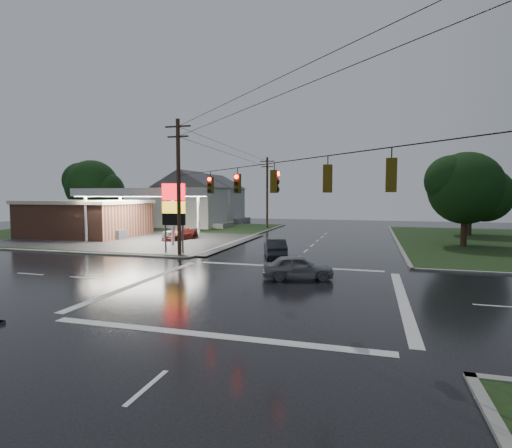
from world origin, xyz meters
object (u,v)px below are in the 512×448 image
(gas_station, at_px, (94,215))
(utility_pole_nw, at_px, (179,185))
(utility_pole_n, at_px, (267,191))
(house_far, at_px, (215,198))
(car_crossing, at_px, (298,267))
(car_north, at_px, (275,248))
(house_near, at_px, (191,198))
(tree_nw_behind, at_px, (93,186))
(tree_ne_far, at_px, (472,185))
(tree_ne_near, at_px, (467,188))
(pylon_sign, at_px, (174,206))
(car_pump, at_px, (180,235))

(gas_station, distance_m, utility_pole_nw, 19.38)
(gas_station, xyz_separation_m, utility_pole_n, (16.18, 18.30, 2.92))
(utility_pole_n, distance_m, house_far, 16.00)
(car_crossing, bearing_deg, utility_pole_nw, 43.42)
(car_north, xyz_separation_m, car_crossing, (3.23, -7.77, -0.02))
(utility_pole_n, relative_size, car_north, 2.36)
(house_near, distance_m, tree_nw_behind, 14.33)
(gas_station, height_order, tree_ne_far, tree_ne_far)
(house_far, xyz_separation_m, car_north, (20.11, -37.03, -3.67))
(car_north, bearing_deg, tree_ne_far, -148.15)
(gas_station, height_order, car_north, gas_station)
(utility_pole_n, bearing_deg, tree_ne_near, -34.10)
(utility_pole_n, xyz_separation_m, tree_ne_near, (23.64, -16.01, 0.09))
(tree_ne_far, bearing_deg, utility_pole_n, 171.45)
(pylon_sign, distance_m, tree_ne_near, 27.23)
(utility_pole_n, xyz_separation_m, car_pump, (-4.84, -18.88, -4.83))
(tree_nw_behind, bearing_deg, tree_ne_far, 4.49)
(house_near, relative_size, house_far, 1.00)
(gas_station, bearing_deg, utility_pole_nw, -32.23)
(house_near, bearing_deg, pylon_sign, -67.72)
(pylon_sign, height_order, car_crossing, pylon_sign)
(utility_pole_nw, relative_size, house_near, 1.00)
(tree_nw_behind, bearing_deg, utility_pole_n, 18.21)
(tree_nw_behind, relative_size, tree_ne_near, 1.11)
(car_north, height_order, car_crossing, car_north)
(house_far, bearing_deg, utility_pole_nw, -72.08)
(tree_ne_far, relative_size, car_crossing, 2.34)
(pylon_sign, distance_m, utility_pole_n, 27.56)
(tree_nw_behind, distance_m, car_north, 37.62)
(house_near, xyz_separation_m, car_north, (19.11, -25.03, -3.67))
(tree_ne_near, relative_size, car_crossing, 2.14)
(pylon_sign, relative_size, tree_ne_near, 0.67)
(utility_pole_nw, bearing_deg, tree_ne_far, 42.59)
(utility_pole_n, relative_size, tree_nw_behind, 1.05)
(tree_nw_behind, relative_size, car_crossing, 2.39)
(house_near, height_order, car_pump, house_near)
(house_far, distance_m, car_north, 42.29)
(tree_ne_near, bearing_deg, car_north, -145.41)
(utility_pole_nw, distance_m, car_crossing, 13.54)
(utility_pole_nw, bearing_deg, tree_nw_behind, 139.90)
(tree_ne_far, distance_m, car_pump, 35.26)
(gas_station, xyz_separation_m, tree_ne_far, (42.83, 14.29, 3.63))
(gas_station, xyz_separation_m, house_far, (3.73, 28.30, 1.86))
(tree_nw_behind, bearing_deg, pylon_sign, -39.87)
(gas_station, relative_size, house_far, 2.37)
(pylon_sign, distance_m, tree_ne_far, 36.35)
(house_far, bearing_deg, utility_pole_n, -38.77)
(pylon_sign, relative_size, house_near, 0.54)
(pylon_sign, bearing_deg, house_far, 106.98)
(car_crossing, bearing_deg, pylon_sign, 41.92)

